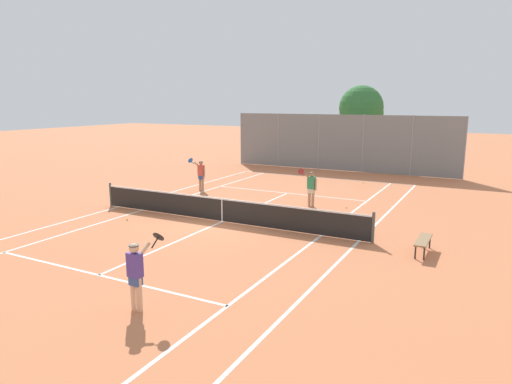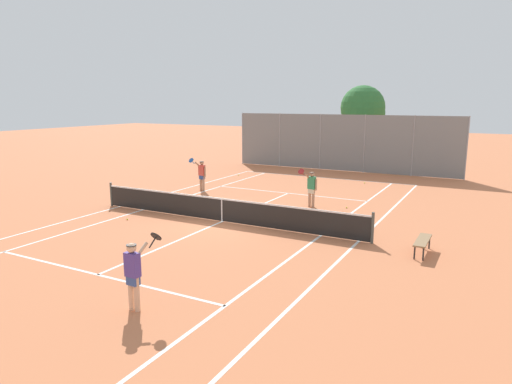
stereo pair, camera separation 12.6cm
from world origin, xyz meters
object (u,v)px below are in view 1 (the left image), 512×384
tennis_net (222,209)px  courtside_bench (423,241)px  loose_tennis_ball_5 (364,183)px  tree_behind_left (363,109)px  loose_tennis_ball_0 (127,219)px  player_far_right (311,187)px  loose_tennis_ball_2 (237,175)px  player_near_side (136,272)px  loose_tennis_ball_3 (346,207)px  player_far_left (201,173)px

tennis_net → courtside_bench: size_ratio=8.00×
loose_tennis_ball_5 → tree_behind_left: 9.18m
loose_tennis_ball_5 → tree_behind_left: tree_behind_left is taller
loose_tennis_ball_0 → loose_tennis_ball_5: size_ratio=1.00×
tennis_net → loose_tennis_ball_5: size_ratio=181.82×
player_far_right → courtside_bench: bearing=-39.0°
courtside_bench → tree_behind_left: 20.92m
loose_tennis_ball_2 → tennis_net: bearing=-63.0°
player_near_side → loose_tennis_ball_3: 12.18m
loose_tennis_ball_0 → loose_tennis_ball_5: bearing=63.8°
courtside_bench → player_far_right: bearing=141.0°
player_near_side → tree_behind_left: 26.76m
player_far_left → player_far_right: 6.57m
player_far_left → tree_behind_left: tree_behind_left is taller
loose_tennis_ball_0 → tree_behind_left: bearing=79.2°
loose_tennis_ball_0 → loose_tennis_ball_2: 11.83m
player_near_side → loose_tennis_ball_3: player_near_side is taller
player_far_right → tree_behind_left: size_ratio=0.30×
courtside_bench → player_near_side: bearing=-125.7°
player_far_right → loose_tennis_ball_2: (-7.33, 6.04, -0.89)m
tennis_net → player_far_left: 6.55m
tennis_net → loose_tennis_ball_0: (-3.49, -1.60, -0.48)m
tennis_net → tree_behind_left: size_ratio=2.06×
player_far_left → player_far_right: size_ratio=1.00×
player_near_side → loose_tennis_ball_0: size_ratio=26.88×
player_far_right → loose_tennis_ball_2: 9.55m
player_near_side → player_far_left: (-6.77, 12.42, 0.00)m
tennis_net → loose_tennis_ball_3: 5.87m
tennis_net → loose_tennis_ball_3: size_ratio=181.82×
tennis_net → loose_tennis_ball_0: size_ratio=181.82×
loose_tennis_ball_2 → player_far_right: bearing=-39.5°
player_far_left → loose_tennis_ball_3: 8.08m
player_far_left → loose_tennis_ball_2: (-0.81, 5.23, -0.89)m
player_far_left → loose_tennis_ball_2: 5.37m
player_near_side → loose_tennis_ball_5: 18.64m
player_far_right → loose_tennis_ball_3: size_ratio=26.88×
loose_tennis_ball_2 → tree_behind_left: 11.23m
player_far_right → loose_tennis_ball_5: 7.09m
tennis_net → courtside_bench: 7.61m
player_far_right → loose_tennis_ball_2: size_ratio=26.88×
loose_tennis_ball_0 → loose_tennis_ball_5: same height
player_far_left → loose_tennis_ball_3: player_far_left is taller
player_far_left → loose_tennis_ball_0: (0.86, -6.48, -0.89)m
loose_tennis_ball_0 → courtside_bench: size_ratio=0.04×
courtside_bench → tennis_net: bearing=177.5°
loose_tennis_ball_2 → loose_tennis_ball_3: bearing=-32.2°
courtside_bench → player_far_left: bearing=156.4°
loose_tennis_ball_5 → tree_behind_left: bearing=106.4°
courtside_bench → tree_behind_left: bearing=110.4°
tree_behind_left → loose_tennis_ball_0: bearing=-100.8°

